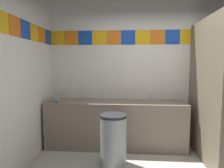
{
  "coord_description": "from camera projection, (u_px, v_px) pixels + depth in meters",
  "views": [
    {
      "loc": [
        -0.55,
        -2.2,
        1.52
      ],
      "look_at": [
        -0.81,
        1.07,
        1.19
      ],
      "focal_mm": 31.99,
      "sensor_mm": 36.0,
      "label": 1
    }
  ],
  "objects": [
    {
      "name": "trash_bin",
      "position": [
        113.0,
        140.0,
        3.0
      ],
      "size": [
        0.4,
        0.4,
        0.78
      ],
      "color": "#999EA3",
      "rests_on": "ground_plane"
    },
    {
      "name": "wall_back",
      "position": [
        156.0,
        69.0,
        3.85
      ],
      "size": [
        4.14,
        0.09,
        2.85
      ],
      "color": "white",
      "rests_on": "ground_plane"
    },
    {
      "name": "vanity_counter",
      "position": [
        115.0,
        124.0,
        3.67
      ],
      "size": [
        2.49,
        0.6,
        0.85
      ],
      "color": "gray",
      "rests_on": "ground_plane"
    },
    {
      "name": "stall_divider",
      "position": [
        222.0,
        93.0,
        2.86
      ],
      "size": [
        0.92,
        1.35,
        2.22
      ],
      "color": "#726651",
      "rests_on": "ground_plane"
    },
    {
      "name": "soap_dispenser",
      "position": [
        57.0,
        98.0,
        3.53
      ],
      "size": [
        0.09,
        0.09,
        0.16
      ],
      "color": "gray",
      "rests_on": "vanity_counter"
    },
    {
      "name": "faucet_left",
      "position": [
        83.0,
        97.0,
        3.77
      ],
      "size": [
        0.04,
        0.1,
        0.14
      ],
      "color": "silver",
      "rests_on": "vanity_counter"
    },
    {
      "name": "faucet_right",
      "position": [
        150.0,
        98.0,
        3.67
      ],
      "size": [
        0.04,
        0.1,
        0.14
      ],
      "color": "silver",
      "rests_on": "vanity_counter"
    }
  ]
}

